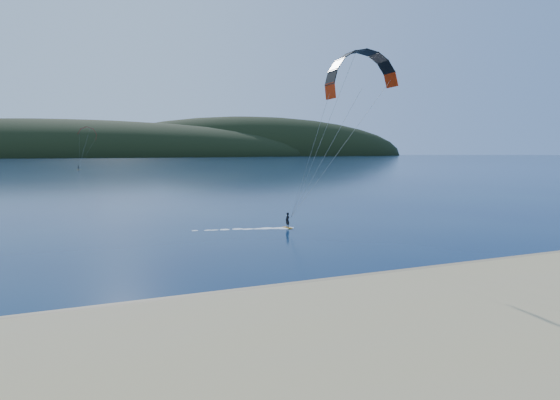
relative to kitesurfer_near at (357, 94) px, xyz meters
name	(u,v)px	position (x,y,z in m)	size (l,w,h in m)	color
ground	(303,317)	(-14.99, -19.54, -14.29)	(1800.00, 1800.00, 0.00)	#08183E
wet_sand	(272,291)	(-14.99, -15.04, -14.24)	(220.00, 2.50, 0.10)	#896D50
headland	(106,157)	(-14.36, 725.74, -14.29)	(1200.00, 310.00, 140.00)	black
kitesurfer_near	(357,94)	(0.00, 0.00, 0.00)	(20.23, 9.04, 17.57)	orange
kitesurfer_far	(87,136)	(-28.96, 184.02, 0.97)	(9.43, 5.63, 18.61)	orange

